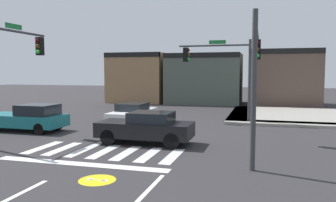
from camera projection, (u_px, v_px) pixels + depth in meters
ground_plane at (141, 133)px, 18.54m from camera, size 120.00×120.00×0.00m
crosswalk_near at (104, 151)px, 14.22m from camera, size 6.41×2.58×0.01m
bike_detector_marking at (97, 180)px, 10.45m from camera, size 1.16×1.16×0.01m
curb_corner_northeast at (291, 116)px, 25.32m from camera, size 10.00×10.60×0.15m
storefront_row at (210, 78)px, 36.31m from camera, size 21.75×6.43×5.52m
traffic_signal_southeast at (256, 60)px, 13.50m from camera, size 0.32×5.95×5.37m
traffic_signal_southwest at (12, 60)px, 15.98m from camera, size 0.32×4.23×5.70m
traffic_signal_northeast at (220, 65)px, 22.35m from camera, size 4.76×0.32×5.42m
car_teal at (28, 118)px, 19.16m from camera, size 4.62×1.92×1.52m
car_black at (146, 127)px, 15.78m from camera, size 4.41×1.83×1.48m
car_white at (133, 114)px, 21.31m from camera, size 1.83×4.49×1.39m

